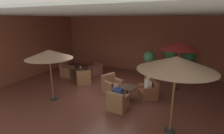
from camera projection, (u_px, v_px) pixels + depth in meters
The scene contains 22 objects.
ground_plane at pixel (108, 94), 8.47m from camera, with size 11.39×9.33×0.02m, color brown.
wall_back_brick at pixel (138, 44), 12.00m from camera, with size 11.39×0.08×3.73m, color brown.
wall_left_accent at pixel (23, 48), 10.32m from camera, with size 0.08×9.33×3.73m, color brown.
ceiling_slab at pixel (107, 14), 7.47m from camera, with size 11.39×9.33×0.06m, color silver.
cafe_table_front_left at pixel (81, 71), 10.73m from camera, with size 0.67×0.67×0.63m.
armchair_front_left_north at pixel (67, 71), 11.12m from camera, with size 0.78×0.76×0.89m.
armchair_front_left_east at pixel (83, 78), 9.83m from camera, with size 1.04×1.04×0.82m.
armchair_front_left_south at pixel (95, 71), 11.37m from camera, with size 1.00×1.02×0.77m.
cafe_table_front_right at pixel (127, 89), 7.77m from camera, with size 0.79×0.79×0.63m.
armchair_front_right_north at pixel (118, 103), 6.95m from camera, with size 0.74×0.76×0.80m.
armchair_front_right_east at pixel (149, 92), 8.00m from camera, with size 1.04×1.04×0.81m.
armchair_front_right_south at pixel (112, 87), 8.53m from camera, with size 1.03×1.03×0.92m.
patio_umbrella_tall_red at pixel (49, 54), 7.37m from camera, with size 1.99×1.99×2.29m.
patio_umbrella_center_beige at pixel (176, 64), 5.04m from camera, with size 2.28×2.28×2.50m.
patio_umbrella_near_wall at pixel (179, 45), 8.45m from camera, with size 1.94×1.94×2.53m.
potted_tree_left_corner at pixel (189, 61), 10.44m from camera, with size 0.70×0.70×1.66m.
potted_tree_mid_left at pixel (149, 61), 10.05m from camera, with size 0.67×0.67×1.79m.
potted_tree_mid_right at pixel (170, 55), 10.70m from camera, with size 0.78×0.78×1.91m.
patron_blue_shirt at pixel (118, 93), 6.88m from camera, with size 0.35×0.23×0.68m.
patron_by_window at pixel (148, 84), 7.89m from camera, with size 0.39×0.43×0.65m.
iced_drink_cup at pixel (81, 67), 10.77m from camera, with size 0.08×0.08×0.11m, color silver.
open_laptop at pixel (78, 68), 10.62m from camera, with size 0.35×0.29×0.20m.
Camera 1 is at (3.54, -6.97, 3.51)m, focal length 27.86 mm.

